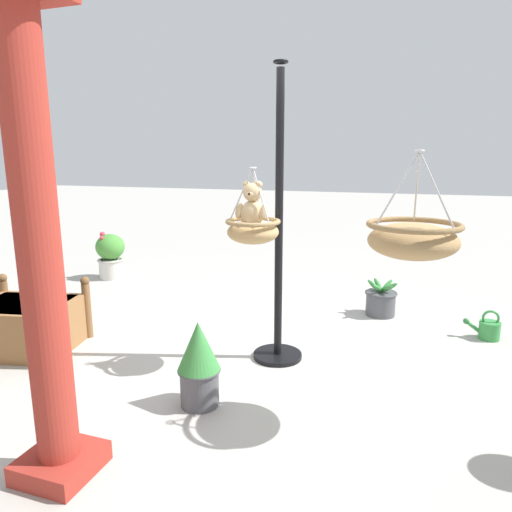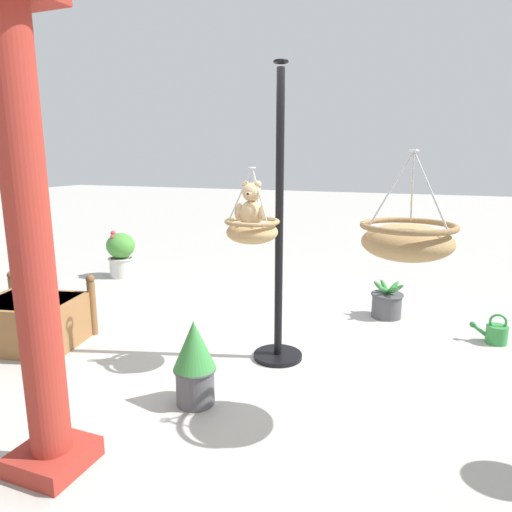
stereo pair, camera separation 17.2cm
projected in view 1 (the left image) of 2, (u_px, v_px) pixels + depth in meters
The scene contains 11 objects.
ground_plane at pixel (258, 355), 4.23m from camera, with size 40.00×40.00×0.00m, color #ADAAA3.
display_pole_central at pixel (278, 272), 4.01m from camera, with size 0.44×0.44×2.54m.
hanging_basket_with_teddy at pixel (253, 230), 3.74m from camera, with size 0.45×0.45×0.62m.
teddy_bear at pixel (252, 209), 3.68m from camera, with size 0.27×0.24×0.40m.
hanging_basket_left_high at pixel (413, 239), 2.83m from camera, with size 0.58×0.58×0.66m.
greenhouse_pillar_right at pixel (40, 260), 2.39m from camera, with size 0.43×0.43×2.63m.
wooden_planter_box at pixel (25, 324), 4.31m from camera, with size 1.10×0.96×0.63m.
potted_plant_fern_front at pixel (381, 301), 5.26m from camera, with size 0.37×0.37×0.42m.
potted_plant_bushy_green at pixel (111, 255), 6.83m from camera, with size 0.42×0.42×0.71m.
potted_plant_small_succulent at pixel (199, 363), 3.32m from camera, with size 0.32×0.32×0.65m.
watering_can at pixel (488, 329), 4.58m from camera, with size 0.35×0.20×0.30m.
Camera 1 is at (-1.25, 3.74, 1.80)m, focal length 32.12 mm.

